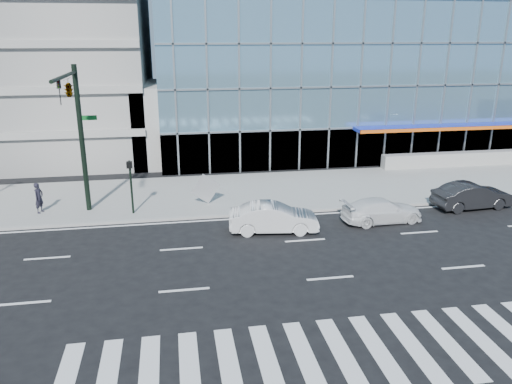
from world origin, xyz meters
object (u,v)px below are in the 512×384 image
traffic_signal (73,106)px  ped_signal_post (131,179)px  white_sedan (274,218)px  pedestrian (39,198)px  white_suv (382,210)px  dark_sedan (472,196)px  tilted_panel (206,189)px

traffic_signal → ped_signal_post: bearing=8.5°
white_sedan → pedestrian: bearing=76.5°
traffic_signal → ped_signal_post: traffic_signal is taller
ped_signal_post → pedestrian: bearing=168.7°
pedestrian → white_suv: bearing=-79.5°
white_sedan → pedestrian: pedestrian is taller
white_sedan → pedestrian: 13.12m
ped_signal_post → dark_sedan: bearing=-5.8°
traffic_signal → pedestrian: bearing=151.8°
white_sedan → tilted_panel: bearing=41.2°
white_suv → traffic_signal: bearing=75.6°
dark_sedan → tilted_panel: bearing=74.6°
white_suv → white_sedan: (-6.00, -0.40, 0.11)m
white_suv → ped_signal_post: bearing=72.2°
white_suv → dark_sedan: (6.00, 1.18, 0.11)m
white_suv → dark_sedan: 6.12m
dark_sedan → pedestrian: (-24.29, 2.97, 0.26)m
white_sedan → traffic_signal: bearing=78.7°
traffic_signal → pedestrian: 5.94m
ped_signal_post → white_suv: bearing=-13.4°
white_suv → white_sedan: bearing=89.4°
traffic_signal → dark_sedan: (21.70, -1.58, -5.42)m
white_sedan → dark_sedan: (12.00, 1.59, 0.01)m
tilted_panel → white_suv: bearing=-36.2°
traffic_signal → white_suv: (15.70, -2.77, -5.53)m
ped_signal_post → traffic_signal: bearing=-171.5°
tilted_panel → pedestrian: bearing=168.0°
white_sedan → pedestrian: (-12.29, 4.56, 0.26)m
traffic_signal → white_sedan: 11.56m
white_suv → tilted_panel: size_ratio=3.37×
traffic_signal → pedestrian: (-2.59, 1.39, -5.16)m
dark_sedan → white_suv: bearing=96.8°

